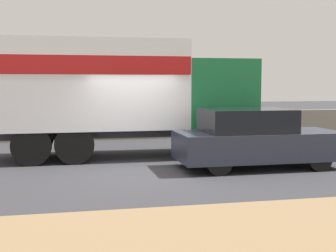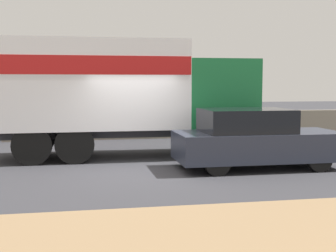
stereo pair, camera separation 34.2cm
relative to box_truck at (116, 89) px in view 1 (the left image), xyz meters
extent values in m
plane|color=#38383D|center=(0.33, -2.53, -2.07)|extent=(80.00, 80.00, 0.00)
cube|color=gray|center=(0.33, 4.48, -1.53)|extent=(60.00, 0.35, 1.07)
cube|color=#196B38|center=(3.08, 0.00, -0.34)|extent=(2.15, 2.38, 2.47)
cube|color=black|center=(4.13, 0.00, 0.16)|extent=(0.06, 2.02, 1.09)
cube|color=#2D2D33|center=(-0.86, 0.00, -1.29)|extent=(5.74, 1.33, 0.25)
cube|color=white|center=(-0.86, 0.00, 0.14)|extent=(5.74, 2.42, 2.59)
cube|color=red|center=(-0.86, 0.00, 0.68)|extent=(5.71, 2.44, 0.52)
cylinder|color=black|center=(3.08, 1.02, -1.52)|extent=(1.09, 0.28, 1.09)
cylinder|color=black|center=(3.08, -1.02, -1.52)|extent=(1.09, 0.28, 1.09)
cylinder|color=black|center=(-2.44, 1.02, -1.52)|extent=(1.09, 0.28, 1.09)
cylinder|color=black|center=(-2.44, -1.02, -1.52)|extent=(1.09, 0.28, 1.09)
cylinder|color=black|center=(-1.29, 1.02, -1.52)|extent=(1.09, 0.28, 1.09)
cylinder|color=black|center=(-1.29, -1.02, -1.52)|extent=(1.09, 0.28, 1.09)
cube|color=#282D3D|center=(3.47, -2.63, -1.46)|extent=(4.34, 1.80, 0.73)
cube|color=black|center=(3.12, -2.63, -0.79)|extent=(2.26, 1.66, 0.61)
cylinder|color=black|center=(4.81, -1.85, -1.74)|extent=(0.65, 0.20, 0.65)
cylinder|color=black|center=(4.81, -3.41, -1.74)|extent=(0.65, 0.20, 0.65)
cylinder|color=black|center=(2.12, -1.85, -1.74)|extent=(0.65, 0.20, 0.65)
cylinder|color=black|center=(2.12, -3.41, -1.74)|extent=(0.65, 0.20, 0.65)
cylinder|color=#473828|center=(4.80, 3.59, -1.64)|extent=(0.30, 0.30, 0.85)
cylinder|color=beige|center=(4.80, 3.59, -0.86)|extent=(0.39, 0.39, 0.71)
sphere|color=tan|center=(4.80, 3.59, -0.39)|extent=(0.23, 0.23, 0.23)
camera|label=1|loc=(-1.50, -14.13, 0.20)|focal=50.00mm
camera|label=2|loc=(-1.16, -14.20, 0.20)|focal=50.00mm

